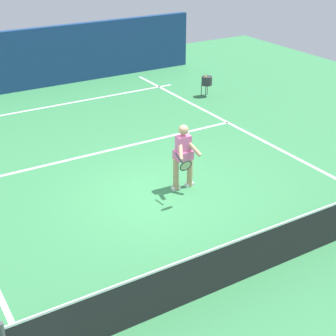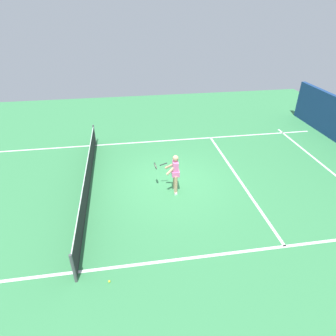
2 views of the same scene
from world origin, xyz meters
TOP-DOWN VIEW (x-y plane):
  - ground_plane at (0.00, 0.00)m, footprint 24.50×24.50m
  - court_back_wall at (0.00, -9.12)m, footprint 12.94×0.24m
  - baseline_marking at (0.00, -6.92)m, footprint 8.94×0.10m
  - service_line_marking at (0.00, -2.79)m, footprint 7.94×0.10m
  - sideline_left_marking at (-3.97, 0.00)m, footprint 0.10×16.85m
  - court_net at (0.00, 3.26)m, footprint 8.62×0.08m
  - tennis_player at (-0.59, -0.01)m, footprint 0.81×0.92m
  - ball_hopper at (-4.85, -5.17)m, footprint 0.36×0.36m

SIDE VIEW (x-z plane):
  - ground_plane at x=0.00m, z-range 0.00..0.00m
  - baseline_marking at x=0.00m, z-range 0.00..0.01m
  - service_line_marking at x=0.00m, z-range 0.00..0.01m
  - sideline_left_marking at x=-3.97m, z-range 0.00..0.01m
  - court_net at x=0.00m, z-range -0.03..0.95m
  - ball_hopper at x=-4.85m, z-range 0.17..0.92m
  - tennis_player at x=-0.59m, z-range 0.07..1.62m
  - court_back_wall at x=0.00m, z-range 0.00..2.12m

